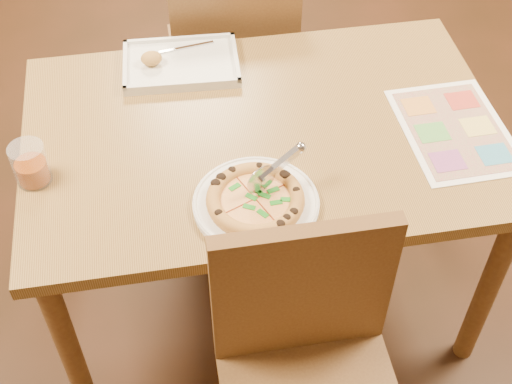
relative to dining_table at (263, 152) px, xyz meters
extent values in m
plane|color=#33190E|center=(0.00, 0.00, -0.63)|extent=(7.00, 7.00, 0.00)
cube|color=olive|center=(0.00, 0.00, 0.07)|extent=(1.30, 0.85, 0.04)
cylinder|color=brown|center=(-0.59, -0.36, -0.29)|extent=(0.06, 0.06, 0.68)
cylinder|color=brown|center=(-0.59, 0.36, -0.29)|extent=(0.06, 0.06, 0.68)
cylinder|color=brown|center=(0.59, -0.36, -0.29)|extent=(0.06, 0.06, 0.68)
cylinder|color=brown|center=(0.59, 0.36, -0.29)|extent=(0.06, 0.06, 0.68)
cube|color=brown|center=(0.00, -0.51, 0.04)|extent=(0.42, 0.04, 0.45)
cube|color=brown|center=(0.00, 0.70, -0.18)|extent=(0.42, 0.42, 0.04)
cube|color=brown|center=(0.00, 0.51, 0.04)|extent=(0.42, 0.04, 0.45)
cylinder|color=white|center=(-0.07, -0.27, 0.09)|extent=(0.33, 0.33, 0.02)
cylinder|color=gold|center=(-0.07, -0.28, 0.11)|extent=(0.23, 0.23, 0.01)
cylinder|color=#F1DD83|center=(-0.07, -0.28, 0.12)|extent=(0.20, 0.20, 0.01)
torus|color=gold|center=(-0.07, -0.28, 0.12)|extent=(0.24, 0.24, 0.04)
cylinder|color=silver|center=(-0.05, -0.25, 0.16)|extent=(0.08, 0.04, 0.08)
cube|color=silver|center=(0.00, -0.23, 0.18)|extent=(0.12, 0.07, 0.06)
cube|color=silver|center=(-0.19, 0.31, 0.09)|extent=(0.35, 0.25, 0.02)
cube|color=silver|center=(-0.19, 0.31, 0.11)|extent=(0.17, 0.04, 0.00)
ellipsoid|color=#CD9149|center=(-0.28, 0.31, 0.13)|extent=(0.06, 0.05, 0.04)
cylinder|color=#88360A|center=(-0.61, -0.09, 0.12)|extent=(0.08, 0.08, 0.06)
cylinder|color=white|center=(-0.61, -0.09, 0.14)|extent=(0.09, 0.09, 0.11)
cube|color=white|center=(0.51, -0.09, 0.09)|extent=(0.29, 0.40, 0.00)
camera|label=1|loc=(-0.26, -1.41, 1.40)|focal=50.00mm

